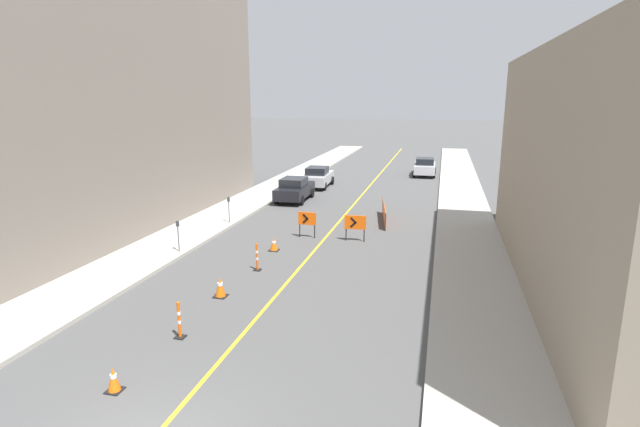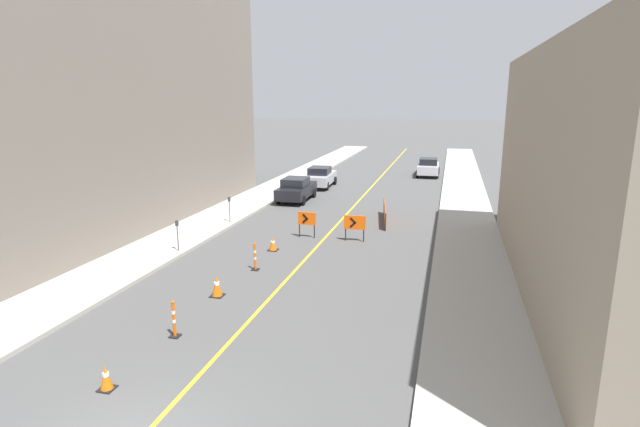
# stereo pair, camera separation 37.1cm
# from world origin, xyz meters

# --- Properties ---
(lane_stripe) EXTENTS (0.12, 61.69, 0.01)m
(lane_stripe) POSITION_xyz_m (0.00, 30.85, 0.00)
(lane_stripe) COLOR gold
(lane_stripe) RESTS_ON ground_plane
(sidewalk_left) EXTENTS (3.15, 61.69, 0.15)m
(sidewalk_left) POSITION_xyz_m (-6.96, 30.85, 0.08)
(sidewalk_left) COLOR #ADA89E
(sidewalk_left) RESTS_ON ground_plane
(sidewalk_right) EXTENTS (3.15, 61.69, 0.15)m
(sidewalk_right) POSITION_xyz_m (6.96, 30.85, 0.08)
(sidewalk_right) COLOR #ADA89E
(sidewalk_right) RESTS_ON ground_plane
(building_facade_left) EXTENTS (6.00, 25.46, 16.95)m
(building_facade_left) POSITION_xyz_m (-11.54, 15.44, 8.47)
(building_facade_left) COLOR slate
(building_facade_left) RESTS_ON ground_plane
(building_facade_right) EXTENTS (6.00, 19.72, 8.61)m
(building_facade_right) POSITION_xyz_m (11.54, 11.15, 4.31)
(building_facade_right) COLOR gray
(building_facade_right) RESTS_ON ground_plane
(traffic_cone_nearest) EXTENTS (0.38, 0.38, 0.63)m
(traffic_cone_nearest) POSITION_xyz_m (-1.86, 1.94, 0.31)
(traffic_cone_nearest) COLOR black
(traffic_cone_nearest) RESTS_ON ground_plane
(traffic_cone_second) EXTENTS (0.46, 0.46, 0.75)m
(traffic_cone_second) POSITION_xyz_m (-1.88, 7.94, 0.37)
(traffic_cone_second) COLOR black
(traffic_cone_second) RESTS_ON ground_plane
(traffic_cone_third) EXTENTS (0.45, 0.45, 0.62)m
(traffic_cone_third) POSITION_xyz_m (-1.82, 13.56, 0.31)
(traffic_cone_third) COLOR black
(traffic_cone_third) RESTS_ON ground_plane
(delineator_post_front) EXTENTS (0.30, 0.30, 1.14)m
(delineator_post_front) POSITION_xyz_m (-1.71, 4.80, 0.49)
(delineator_post_front) COLOR black
(delineator_post_front) RESTS_ON ground_plane
(delineator_post_rear) EXTENTS (0.29, 0.29, 1.16)m
(delineator_post_rear) POSITION_xyz_m (-1.60, 10.85, 0.50)
(delineator_post_rear) COLOR black
(delineator_post_rear) RESTS_ON ground_plane
(arrow_barricade_primary) EXTENTS (0.91, 0.10, 1.31)m
(arrow_barricade_primary) POSITION_xyz_m (-0.90, 16.02, 0.92)
(arrow_barricade_primary) COLOR #EF560C
(arrow_barricade_primary) RESTS_ON ground_plane
(arrow_barricade_secondary) EXTENTS (1.05, 0.13, 1.29)m
(arrow_barricade_secondary) POSITION_xyz_m (1.54, 15.97, 0.90)
(arrow_barricade_secondary) COLOR #EF560C
(arrow_barricade_secondary) RESTS_ON ground_plane
(safety_mesh_fence) EXTENTS (0.69, 4.18, 0.95)m
(safety_mesh_fence) POSITION_xyz_m (2.45, 20.30, 0.47)
(safety_mesh_fence) COLOR #EF560C
(safety_mesh_fence) RESTS_ON ground_plane
(parked_car_curb_near) EXTENTS (1.94, 4.33, 1.59)m
(parked_car_curb_near) POSITION_xyz_m (-4.13, 24.60, 0.80)
(parked_car_curb_near) COLOR black
(parked_car_curb_near) RESTS_ON ground_plane
(parked_car_curb_mid) EXTENTS (1.98, 4.37, 1.59)m
(parked_car_curb_mid) POSITION_xyz_m (-3.90, 30.13, 0.80)
(parked_car_curb_mid) COLOR #B7B7BC
(parked_car_curb_mid) RESTS_ON ground_plane
(parked_car_curb_far) EXTENTS (1.94, 4.34, 1.59)m
(parked_car_curb_far) POSITION_xyz_m (4.00, 38.03, 0.80)
(parked_car_curb_far) COLOR #B7B7BC
(parked_car_curb_far) RESTS_ON ground_plane
(parking_meter_near_curb) EXTENTS (0.12, 0.11, 1.44)m
(parking_meter_near_curb) POSITION_xyz_m (-5.74, 17.43, 1.16)
(parking_meter_near_curb) COLOR #4C4C51
(parking_meter_near_curb) RESTS_ON sidewalk_left
(parking_meter_far_curb) EXTENTS (0.12, 0.11, 1.44)m
(parking_meter_far_curb) POSITION_xyz_m (-5.74, 11.96, 1.16)
(parking_meter_far_curb) COLOR #4C4C51
(parking_meter_far_curb) RESTS_ON sidewalk_left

